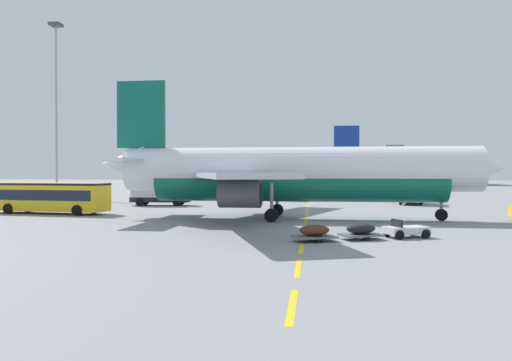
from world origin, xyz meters
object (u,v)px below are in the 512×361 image
at_px(apron_shuttle_bus, 49,196).
at_px(catering_truck, 412,191).
at_px(fuel_service_truck, 159,192).
at_px(apron_light_mast_near, 56,91).
at_px(airliner_foreground, 291,173).
at_px(airliner_mid_left, 270,173).
at_px(baggage_train, 361,231).

bearing_deg(apron_shuttle_bus, catering_truck, 26.18).
relative_size(apron_shuttle_bus, fuel_service_truck, 1.72).
bearing_deg(apron_shuttle_bus, apron_light_mast_near, 117.92).
bearing_deg(apron_light_mast_near, apron_shuttle_bus, -62.08).
height_order(airliner_foreground, apron_shuttle_bus, airliner_foreground).
relative_size(catering_truck, apron_light_mast_near, 0.26).
relative_size(airliner_foreground, apron_light_mast_near, 1.22).
height_order(apron_shuttle_bus, fuel_service_truck, fuel_service_truck).
bearing_deg(airliner_foreground, airliner_mid_left, 97.42).
bearing_deg(apron_shuttle_bus, airliner_mid_left, 66.36).
bearing_deg(catering_truck, fuel_service_truck, -168.62).
height_order(airliner_mid_left, apron_shuttle_bus, airliner_mid_left).
distance_m(catering_truck, apron_light_mast_near, 57.77).
bearing_deg(baggage_train, apron_shuttle_bus, 152.09).
height_order(airliner_foreground, catering_truck, airliner_foreground).
bearing_deg(baggage_train, catering_truck, 74.27).
bearing_deg(airliner_mid_left, apron_light_mast_near, -163.21).
bearing_deg(fuel_service_truck, apron_light_mast_near, 141.82).
distance_m(apron_shuttle_bus, catering_truck, 42.31).
relative_size(airliner_foreground, baggage_train, 4.09).
height_order(baggage_train, apron_light_mast_near, apron_light_mast_near).
xyz_separation_m(catering_truck, fuel_service_truck, (-30.99, -6.24, 0.00)).
xyz_separation_m(airliner_mid_left, apron_shuttle_bus, (-17.97, -41.06, -2.19)).
relative_size(baggage_train, apron_light_mast_near, 0.30).
xyz_separation_m(apron_shuttle_bus, apron_light_mast_near, (-16.28, 30.73, 15.65)).
height_order(airliner_foreground, baggage_train, airliner_foreground).
bearing_deg(airliner_foreground, baggage_train, -68.80).
xyz_separation_m(airliner_mid_left, baggage_train, (10.49, -56.14, -3.42)).
bearing_deg(fuel_service_truck, airliner_foreground, -42.26).
relative_size(apron_shuttle_bus, catering_truck, 1.67).
bearing_deg(fuel_service_truck, catering_truck, 11.38).
distance_m(airliner_mid_left, apron_light_mast_near, 38.23).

